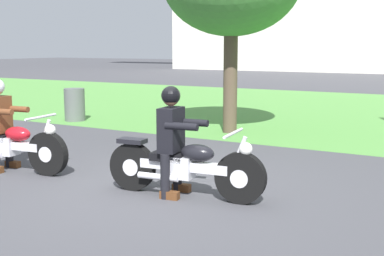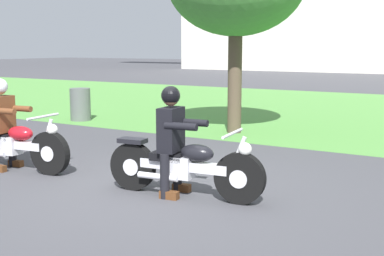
{
  "view_description": "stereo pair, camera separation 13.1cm",
  "coord_description": "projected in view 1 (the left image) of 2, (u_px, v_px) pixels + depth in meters",
  "views": [
    {
      "loc": [
        3.7,
        -5.22,
        1.88
      ],
      "look_at": [
        0.6,
        0.29,
        0.85
      ],
      "focal_mm": 46.89,
      "sensor_mm": 36.0,
      "label": 1
    },
    {
      "loc": [
        3.82,
        -5.15,
        1.88
      ],
      "look_at": [
        0.6,
        0.29,
        0.85
      ],
      "focal_mm": 46.89,
      "sensor_mm": 36.0,
      "label": 2
    }
  ],
  "objects": [
    {
      "name": "motorcycle_lead",
      "position": [
        185.0,
        166.0,
        6.3
      ],
      "size": [
        2.12,
        0.66,
        0.87
      ],
      "rotation": [
        0.0,
        0.0,
        0.11
      ],
      "color": "black",
      "rests_on": "ground"
    },
    {
      "name": "motorcycle_follow",
      "position": [
        9.0,
        145.0,
        7.61
      ],
      "size": [
        2.1,
        0.66,
        0.88
      ],
      "rotation": [
        0.0,
        0.0,
        0.11
      ],
      "color": "black",
      "rests_on": "ground"
    },
    {
      "name": "grass_verge",
      "position": [
        330.0,
        110.0,
        14.95
      ],
      "size": [
        60.0,
        12.0,
        0.01
      ],
      "primitive_type": "cube",
      "color": "#549342",
      "rests_on": "ground"
    },
    {
      "name": "rider_lead",
      "position": [
        172.0,
        132.0,
        6.3
      ],
      "size": [
        0.58,
        0.5,
        1.4
      ],
      "rotation": [
        0.0,
        0.0,
        0.11
      ],
      "color": "black",
      "rests_on": "ground"
    },
    {
      "name": "trash_can",
      "position": [
        75.0,
        105.0,
        12.78
      ],
      "size": [
        0.52,
        0.52,
        0.83
      ],
      "primitive_type": "cylinder",
      "color": "#595E5B",
      "rests_on": "ground"
    },
    {
      "name": "ground",
      "position": [
        142.0,
        191.0,
        6.58
      ],
      "size": [
        120.0,
        120.0,
        0.0
      ],
      "primitive_type": "plane",
      "color": "#424247"
    }
  ]
}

